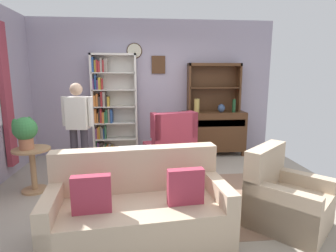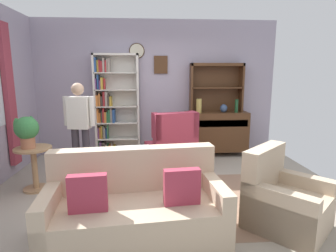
{
  "view_description": "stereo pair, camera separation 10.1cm",
  "coord_description": "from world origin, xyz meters",
  "px_view_note": "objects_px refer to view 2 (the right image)",
  "views": [
    {
      "loc": [
        -0.27,
        -3.7,
        1.69
      ],
      "look_at": [
        0.1,
        0.2,
        0.95
      ],
      "focal_mm": 29.23,
      "sensor_mm": 36.0,
      "label": 1
    },
    {
      "loc": [
        -0.17,
        -3.71,
        1.69
      ],
      "look_at": [
        0.1,
        0.2,
        0.95
      ],
      "focal_mm": 29.23,
      "sensor_mm": 36.0,
      "label": 2
    }
  ],
  "objects_px": {
    "plant_stand": "(34,164)",
    "sideboard": "(216,131)",
    "vase_tall": "(199,106)",
    "coffee_table": "(157,172)",
    "bottle_wine": "(236,106)",
    "couch_floral": "(136,209)",
    "book_stack": "(162,166)",
    "bookshelf": "(113,107)",
    "potted_plant_large": "(27,130)",
    "armchair_floral": "(284,202)",
    "vase_round": "(224,108)",
    "sideboard_hutch": "(216,81)",
    "person_reading": "(80,123)"
  },
  "relations": [
    {
      "from": "plant_stand",
      "to": "sideboard",
      "type": "bearing_deg",
      "value": 27.4
    },
    {
      "from": "bottle_wine",
      "to": "sideboard",
      "type": "bearing_deg",
      "value": 167.11
    },
    {
      "from": "person_reading",
      "to": "couch_floral",
      "type": "bearing_deg",
      "value": -61.77
    },
    {
      "from": "plant_stand",
      "to": "book_stack",
      "type": "xyz_separation_m",
      "value": [
        1.87,
        -0.36,
        0.04
      ]
    },
    {
      "from": "sideboard_hutch",
      "to": "book_stack",
      "type": "bearing_deg",
      "value": -120.74
    },
    {
      "from": "bookshelf",
      "to": "sideboard_hutch",
      "type": "bearing_deg",
      "value": 0.71
    },
    {
      "from": "plant_stand",
      "to": "potted_plant_large",
      "type": "relative_size",
      "value": 1.41
    },
    {
      "from": "vase_tall",
      "to": "coffee_table",
      "type": "height_order",
      "value": "vase_tall"
    },
    {
      "from": "sideboard_hutch",
      "to": "bottle_wine",
      "type": "bearing_deg",
      "value": -26.96
    },
    {
      "from": "armchair_floral",
      "to": "coffee_table",
      "type": "xyz_separation_m",
      "value": [
        -1.4,
        0.89,
        0.06
      ]
    },
    {
      "from": "couch_floral",
      "to": "book_stack",
      "type": "distance_m",
      "value": 1.02
    },
    {
      "from": "armchair_floral",
      "to": "book_stack",
      "type": "bearing_deg",
      "value": 146.7
    },
    {
      "from": "sideboard",
      "to": "person_reading",
      "type": "xyz_separation_m",
      "value": [
        -2.54,
        -1.08,
        0.4
      ]
    },
    {
      "from": "sideboard_hutch",
      "to": "vase_round",
      "type": "distance_m",
      "value": 0.6
    },
    {
      "from": "sideboard_hutch",
      "to": "coffee_table",
      "type": "distance_m",
      "value": 2.71
    },
    {
      "from": "armchair_floral",
      "to": "potted_plant_large",
      "type": "relative_size",
      "value": 2.36
    },
    {
      "from": "sideboard",
      "to": "book_stack",
      "type": "relative_size",
      "value": 6.71
    },
    {
      "from": "sideboard",
      "to": "vase_round",
      "type": "height_order",
      "value": "vase_round"
    },
    {
      "from": "sideboard",
      "to": "bottle_wine",
      "type": "xyz_separation_m",
      "value": [
        0.39,
        -0.09,
        0.55
      ]
    },
    {
      "from": "vase_round",
      "to": "coffee_table",
      "type": "xyz_separation_m",
      "value": [
        -1.44,
        -1.87,
        -0.65
      ]
    },
    {
      "from": "sideboard",
      "to": "potted_plant_large",
      "type": "bearing_deg",
      "value": -152.79
    },
    {
      "from": "vase_round",
      "to": "potted_plant_large",
      "type": "bearing_deg",
      "value": -154.66
    },
    {
      "from": "sideboard_hutch",
      "to": "plant_stand",
      "type": "xyz_separation_m",
      "value": [
        -3.1,
        -1.71,
        -1.16
      ]
    },
    {
      "from": "bookshelf",
      "to": "sideboard",
      "type": "bearing_deg",
      "value": -2.21
    },
    {
      "from": "book_stack",
      "to": "sideboard",
      "type": "bearing_deg",
      "value": 57.88
    },
    {
      "from": "vase_round",
      "to": "plant_stand",
      "type": "bearing_deg",
      "value": -154.51
    },
    {
      "from": "bookshelf",
      "to": "sideboard",
      "type": "distance_m",
      "value": 2.2
    },
    {
      "from": "armchair_floral",
      "to": "plant_stand",
      "type": "relative_size",
      "value": 1.67
    },
    {
      "from": "vase_tall",
      "to": "plant_stand",
      "type": "relative_size",
      "value": 0.44
    },
    {
      "from": "bookshelf",
      "to": "book_stack",
      "type": "relative_size",
      "value": 10.84
    },
    {
      "from": "vase_round",
      "to": "plant_stand",
      "type": "relative_size",
      "value": 0.26
    },
    {
      "from": "bookshelf",
      "to": "armchair_floral",
      "type": "relative_size",
      "value": 1.94
    },
    {
      "from": "vase_round",
      "to": "plant_stand",
      "type": "xyz_separation_m",
      "value": [
        -3.23,
        -1.54,
        -0.61
      ]
    },
    {
      "from": "bookshelf",
      "to": "sideboard_hutch",
      "type": "distance_m",
      "value": 2.2
    },
    {
      "from": "person_reading",
      "to": "bookshelf",
      "type": "bearing_deg",
      "value": 70.77
    },
    {
      "from": "vase_tall",
      "to": "book_stack",
      "type": "bearing_deg",
      "value": -114.1
    },
    {
      "from": "bookshelf",
      "to": "potted_plant_large",
      "type": "relative_size",
      "value": 4.58
    },
    {
      "from": "bookshelf",
      "to": "vase_round",
      "type": "height_order",
      "value": "bookshelf"
    },
    {
      "from": "plant_stand",
      "to": "couch_floral",
      "type": "bearing_deg",
      "value": -40.4
    },
    {
      "from": "armchair_floral",
      "to": "book_stack",
      "type": "height_order",
      "value": "armchair_floral"
    },
    {
      "from": "sideboard",
      "to": "coffee_table",
      "type": "bearing_deg",
      "value": -123.97
    },
    {
      "from": "sideboard",
      "to": "sideboard_hutch",
      "type": "relative_size",
      "value": 1.18
    },
    {
      "from": "sideboard",
      "to": "vase_tall",
      "type": "height_order",
      "value": "vase_tall"
    },
    {
      "from": "bookshelf",
      "to": "vase_tall",
      "type": "xyz_separation_m",
      "value": [
        1.75,
        -0.16,
        0.03
      ]
    },
    {
      "from": "sideboard_hutch",
      "to": "person_reading",
      "type": "relative_size",
      "value": 0.71
    },
    {
      "from": "bottle_wine",
      "to": "coffee_table",
      "type": "height_order",
      "value": "bottle_wine"
    },
    {
      "from": "coffee_table",
      "to": "person_reading",
      "type": "bearing_deg",
      "value": 144.99
    },
    {
      "from": "couch_floral",
      "to": "armchair_floral",
      "type": "xyz_separation_m",
      "value": [
        1.64,
        0.09,
        -0.02
      ]
    },
    {
      "from": "vase_tall",
      "to": "armchair_floral",
      "type": "distance_m",
      "value": 2.89
    },
    {
      "from": "book_stack",
      "to": "bookshelf",
      "type": "bearing_deg",
      "value": 113.95
    }
  ]
}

